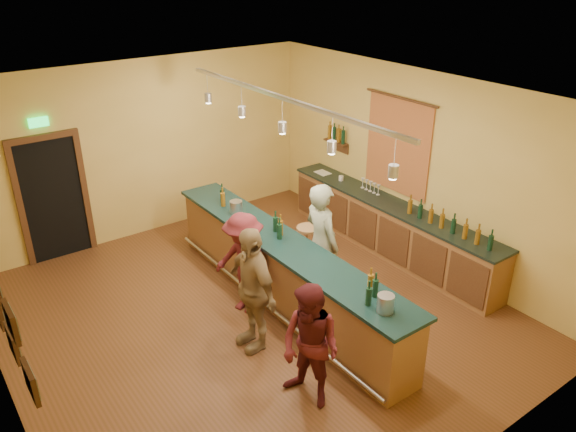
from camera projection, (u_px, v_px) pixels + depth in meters
floor at (253, 315)px, 8.24m from camera, size 7.00×7.00×0.00m
ceiling at (246, 99)px, 6.86m from camera, size 6.50×7.00×0.02m
wall_back at (145, 149)px, 10.10m from camera, size 6.50×0.02×3.20m
wall_front at (462, 353)px, 5.00m from camera, size 6.50×0.02×3.20m
wall_right at (415, 167)px, 9.28m from camera, size 0.02×7.00×3.20m
doorway at (53, 196)px, 9.38m from camera, size 1.15×0.09×2.48m
tapestry at (398, 146)px, 9.46m from camera, size 0.03×1.40×1.60m
bottle_shelf at (337, 136)px, 10.60m from camera, size 0.17×0.55×0.54m
back_counter at (390, 227)px, 9.74m from camera, size 0.60×4.55×1.27m
tasting_bar at (283, 268)px, 8.27m from camera, size 0.73×5.10×1.38m
pendant_track at (282, 110)px, 7.25m from camera, size 0.11×4.60×0.50m
bartender at (321, 243)px, 8.27m from camera, size 0.48×0.71×1.88m
customer_a at (310, 347)px, 6.36m from camera, size 0.75×0.87×1.56m
customer_b at (252, 289)px, 7.26m from camera, size 0.47×1.05×1.76m
customer_c at (244, 264)px, 8.04m from camera, size 0.86×1.14×1.57m
bar_stool at (308, 235)px, 9.17m from camera, size 0.38×0.38×0.77m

